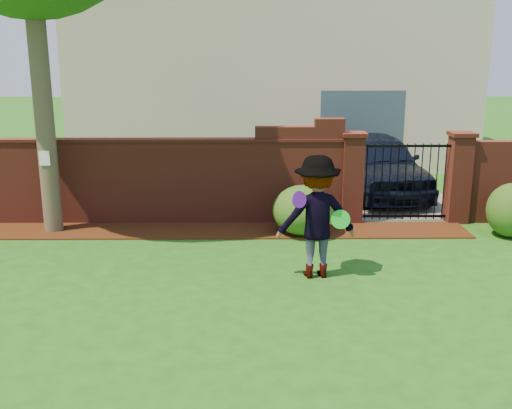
{
  "coord_description": "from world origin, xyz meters",
  "views": [
    {
      "loc": [
        0.31,
        -7.89,
        3.45
      ],
      "look_at": [
        0.4,
        1.4,
        1.05
      ],
      "focal_mm": 41.51,
      "sensor_mm": 36.0,
      "label": 1
    }
  ],
  "objects_px": {
    "car": "(380,165)",
    "frisbee_purple": "(299,199)",
    "man": "(317,218)",
    "frisbee_green": "(341,219)"
  },
  "relations": [
    {
      "from": "car",
      "to": "frisbee_green",
      "type": "bearing_deg",
      "value": -113.77
    },
    {
      "from": "car",
      "to": "frisbee_purple",
      "type": "xyz_separation_m",
      "value": [
        -2.44,
        -5.67,
        0.55
      ]
    },
    {
      "from": "car",
      "to": "man",
      "type": "bearing_deg",
      "value": -117.49
    },
    {
      "from": "man",
      "to": "frisbee_green",
      "type": "height_order",
      "value": "man"
    },
    {
      "from": "frisbee_purple",
      "to": "frisbee_green",
      "type": "height_order",
      "value": "frisbee_purple"
    },
    {
      "from": "car",
      "to": "man",
      "type": "distance_m",
      "value": 5.82
    },
    {
      "from": "car",
      "to": "frisbee_green",
      "type": "distance_m",
      "value": 5.85
    },
    {
      "from": "man",
      "to": "frisbee_purple",
      "type": "bearing_deg",
      "value": 34.52
    },
    {
      "from": "man",
      "to": "car",
      "type": "bearing_deg",
      "value": -117.99
    },
    {
      "from": "car",
      "to": "man",
      "type": "relative_size",
      "value": 2.32
    }
  ]
}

